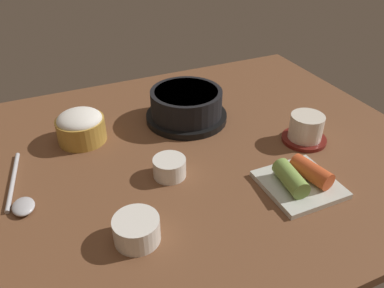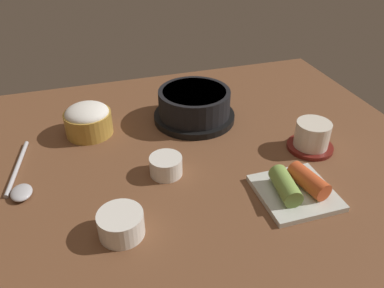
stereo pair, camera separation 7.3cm
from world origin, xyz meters
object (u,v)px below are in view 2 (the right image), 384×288
(kimchi_plate, at_px, (296,188))
(spoon, at_px, (20,183))
(side_bowl_near, at_px, (121,223))
(banchan_cup_center, at_px, (166,165))
(stone_pot, at_px, (194,105))
(rice_bowl, at_px, (88,119))
(tea_cup_with_saucer, at_px, (312,136))

(kimchi_plate, xyz_separation_m, spoon, (-0.45, 0.16, -0.01))
(side_bowl_near, distance_m, spoon, 0.23)
(banchan_cup_center, bearing_deg, spoon, 170.82)
(stone_pot, relative_size, side_bowl_near, 2.61)
(banchan_cup_center, xyz_separation_m, kimchi_plate, (0.20, -0.12, -0.00))
(rice_bowl, bearing_deg, spoon, -132.65)
(side_bowl_near, bearing_deg, stone_pot, 54.94)
(rice_bowl, distance_m, side_bowl_near, 0.31)
(side_bowl_near, relative_size, spoon, 0.37)
(rice_bowl, xyz_separation_m, kimchi_plate, (0.32, -0.31, -0.02))
(tea_cup_with_saucer, distance_m, spoon, 0.56)
(rice_bowl, xyz_separation_m, side_bowl_near, (0.02, -0.31, -0.01))
(side_bowl_near, height_order, spoon, side_bowl_near)
(stone_pot, distance_m, rice_bowl, 0.23)
(kimchi_plate, relative_size, spoon, 0.67)
(banchan_cup_center, xyz_separation_m, side_bowl_near, (-0.10, -0.12, 0.00))
(side_bowl_near, bearing_deg, spoon, 133.35)
(rice_bowl, relative_size, banchan_cup_center, 1.65)
(tea_cup_with_saucer, height_order, spoon, tea_cup_with_saucer)
(tea_cup_with_saucer, distance_m, side_bowl_near, 0.42)
(stone_pot, height_order, rice_bowl, stone_pot)
(tea_cup_with_saucer, bearing_deg, stone_pot, 135.89)
(rice_bowl, xyz_separation_m, banchan_cup_center, (0.12, -0.19, -0.01))
(tea_cup_with_saucer, xyz_separation_m, banchan_cup_center, (-0.30, 0.01, -0.01))
(tea_cup_with_saucer, xyz_separation_m, kimchi_plate, (-0.10, -0.12, -0.01))
(banchan_cup_center, relative_size, side_bowl_near, 0.86)
(banchan_cup_center, bearing_deg, kimchi_plate, -32.09)
(kimchi_plate, height_order, spoon, kimchi_plate)
(stone_pot, relative_size, banchan_cup_center, 3.04)
(rice_bowl, bearing_deg, tea_cup_with_saucer, -24.53)
(tea_cup_with_saucer, height_order, kimchi_plate, tea_cup_with_saucer)
(kimchi_plate, height_order, side_bowl_near, kimchi_plate)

